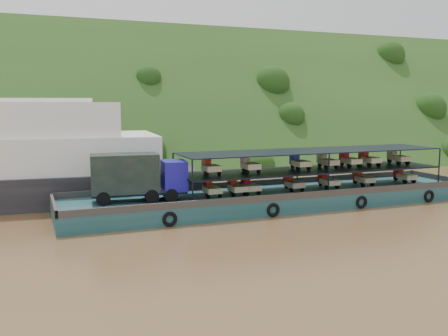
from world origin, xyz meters
name	(u,v)px	position (x,y,z in m)	size (l,w,h in m)	color
ground	(262,212)	(0.00, 0.00, 0.00)	(160.00, 160.00, 0.00)	brown
hillside	(153,162)	(0.00, 36.00, 0.00)	(140.00, 28.00, 28.00)	#1D3B15
cargo_barge	(263,193)	(0.87, 1.52, 1.20)	(35.00, 7.18, 4.78)	#144147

